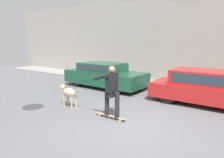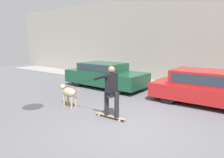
{
  "view_description": "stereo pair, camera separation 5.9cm",
  "coord_description": "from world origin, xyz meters",
  "px_view_note": "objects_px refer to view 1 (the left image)",
  "views": [
    {
      "loc": [
        2.78,
        -4.52,
        2.3
      ],
      "look_at": [
        -1.66,
        1.47,
        0.95
      ],
      "focal_mm": 32.0,
      "sensor_mm": 36.0,
      "label": 1
    },
    {
      "loc": [
        2.83,
        -4.49,
        2.3
      ],
      "look_at": [
        -1.66,
        1.47,
        0.95
      ],
      "focal_mm": 32.0,
      "sensor_mm": 36.0,
      "label": 2
    }
  ],
  "objects_px": {
    "parked_car_1": "(208,88)",
    "dog": "(69,93)",
    "parked_car_0": "(104,75)",
    "skateboarder": "(112,89)"
  },
  "relations": [
    {
      "from": "parked_car_1",
      "to": "dog",
      "type": "distance_m",
      "value": 5.18
    },
    {
      "from": "parked_car_0",
      "to": "skateboarder",
      "type": "height_order",
      "value": "skateboarder"
    },
    {
      "from": "parked_car_0",
      "to": "parked_car_1",
      "type": "relative_size",
      "value": 1.05
    },
    {
      "from": "dog",
      "to": "skateboarder",
      "type": "distance_m",
      "value": 1.95
    },
    {
      "from": "dog",
      "to": "skateboarder",
      "type": "height_order",
      "value": "skateboarder"
    },
    {
      "from": "parked_car_0",
      "to": "skateboarder",
      "type": "distance_m",
      "value": 4.49
    },
    {
      "from": "parked_car_1",
      "to": "skateboarder",
      "type": "height_order",
      "value": "skateboarder"
    },
    {
      "from": "parked_car_0",
      "to": "dog",
      "type": "xyz_separation_m",
      "value": [
        1.06,
        -3.37,
        -0.1
      ]
    },
    {
      "from": "parked_car_1",
      "to": "dog",
      "type": "xyz_separation_m",
      "value": [
        -3.93,
        -3.37,
        -0.1
      ]
    },
    {
      "from": "parked_car_1",
      "to": "skateboarder",
      "type": "bearing_deg",
      "value": -121.71
    }
  ]
}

